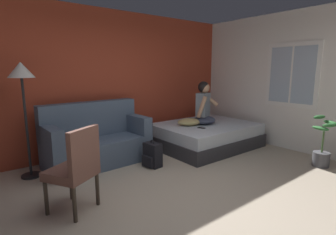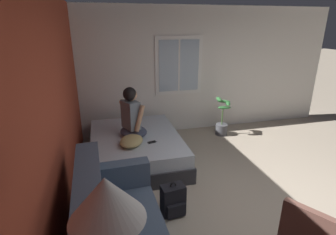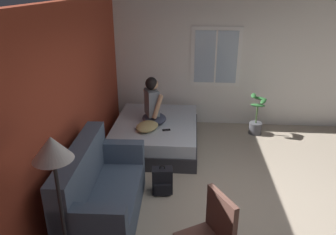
# 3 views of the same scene
# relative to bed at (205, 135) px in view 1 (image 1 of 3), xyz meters

# --- Properties ---
(ground_plane) EXTENTS (40.00, 40.00, 0.00)m
(ground_plane) POSITION_rel_bed_xyz_m (-1.90, -1.53, -0.24)
(ground_plane) COLOR tan
(wall_back_accent) EXTENTS (11.17, 0.16, 2.70)m
(wall_back_accent) POSITION_rel_bed_xyz_m (-1.90, 1.06, 1.11)
(wall_back_accent) COLOR #993823
(wall_back_accent) RESTS_ON ground
(wall_side_with_window) EXTENTS (0.19, 6.44, 2.70)m
(wall_side_with_window) POSITION_rel_bed_xyz_m (1.26, -1.53, 1.12)
(wall_side_with_window) COLOR silver
(wall_side_with_window) RESTS_ON ground
(bed) EXTENTS (2.01, 1.57, 0.48)m
(bed) POSITION_rel_bed_xyz_m (0.00, 0.00, 0.00)
(bed) COLOR #2D2D33
(bed) RESTS_ON ground
(couch) EXTENTS (1.73, 0.88, 1.04)m
(couch) POSITION_rel_bed_xyz_m (-2.19, 0.47, 0.16)
(couch) COLOR #47566B
(couch) RESTS_ON ground
(side_chair) EXTENTS (0.63, 0.63, 0.98)m
(side_chair) POSITION_rel_bed_xyz_m (-3.00, -0.89, 0.30)
(side_chair) COLOR #382D23
(side_chair) RESTS_ON ground
(person_seated) EXTENTS (0.65, 0.61, 0.88)m
(person_seated) POSITION_rel_bed_xyz_m (-0.02, 0.04, 0.60)
(person_seated) COLOR #383D51
(person_seated) RESTS_ON bed
(backpack) EXTENTS (0.26, 0.32, 0.46)m
(backpack) POSITION_rel_bed_xyz_m (-1.54, -0.27, -0.04)
(backpack) COLOR black
(backpack) RESTS_ON ground
(throw_pillow) EXTENTS (0.58, 0.51, 0.14)m
(throw_pillow) POSITION_rel_bed_xyz_m (-0.37, 0.11, 0.31)
(throw_pillow) COLOR tan
(throw_pillow) RESTS_ON bed
(cell_phone) EXTENTS (0.10, 0.16, 0.01)m
(cell_phone) POSITION_rel_bed_xyz_m (-0.36, -0.23, 0.25)
(cell_phone) COLOR black
(cell_phone) RESTS_ON bed
(floor_lamp) EXTENTS (0.36, 0.36, 1.70)m
(floor_lamp) POSITION_rel_bed_xyz_m (-3.22, 0.51, 1.19)
(floor_lamp) COLOR black
(floor_lamp) RESTS_ON ground
(potted_plant) EXTENTS (0.39, 0.37, 0.85)m
(potted_plant) POSITION_rel_bed_xyz_m (0.68, -2.00, 0.07)
(potted_plant) COLOR #4C4C51
(potted_plant) RESTS_ON ground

